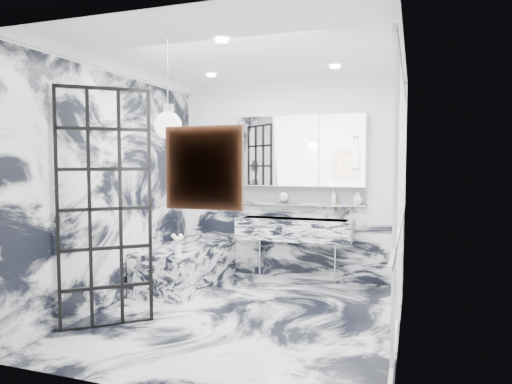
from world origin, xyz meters
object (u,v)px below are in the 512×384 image
at_px(mirror_cabinet, 298,151).
at_px(bathtub, 187,265).
at_px(trough_sink, 294,229).
at_px(crittall_door, 105,209).

bearing_deg(mirror_cabinet, bathtub, -147.94).
distance_m(trough_sink, mirror_cabinet, 1.10).
distance_m(mirror_cabinet, bathtub, 2.20).
xyz_separation_m(mirror_cabinet, bathtub, (-1.32, -0.83, -1.54)).
height_order(crittall_door, trough_sink, crittall_door).
relative_size(mirror_cabinet, bathtub, 1.15).
xyz_separation_m(crittall_door, mirror_cabinet, (1.36, 2.49, 0.63)).
height_order(crittall_door, bathtub, crittall_door).
height_order(trough_sink, bathtub, trough_sink).
bearing_deg(trough_sink, bathtub, -153.52).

